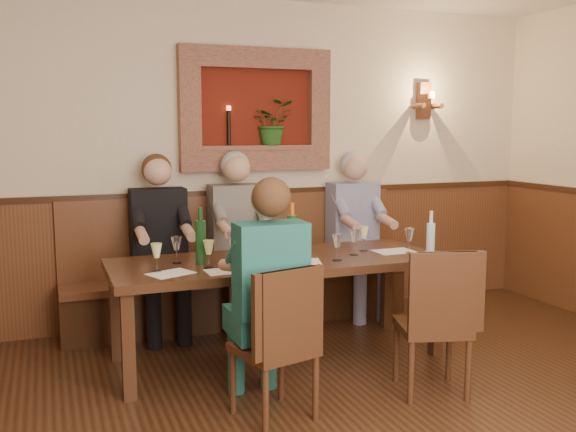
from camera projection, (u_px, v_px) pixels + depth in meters
name	position (u px, v px, depth m)	size (l,w,h in m)	color
room_shell	(422.00, 81.00, 2.79)	(6.04, 6.04, 2.82)	beige
wainscoting	(414.00, 368.00, 2.96)	(6.02, 6.02, 1.15)	#593119
wall_niche	(261.00, 115.00, 5.61)	(1.36, 0.30, 1.06)	#63180E
wall_sconce	(425.00, 102.00, 6.16)	(0.25, 0.20, 0.35)	#593119
dining_table	(278.00, 269.00, 4.66)	(2.40, 0.90, 0.75)	#33200F
bench	(241.00, 286.00, 5.58)	(3.00, 0.45, 1.11)	#381E0F
chair_near_left	(276.00, 374.00, 3.73)	(0.50, 0.50, 0.92)	#33200F
chair_near_right	(432.00, 351.00, 4.10)	(0.52, 0.52, 0.95)	#33200F
person_bench_left	(161.00, 261.00, 5.20)	(0.45, 0.55, 1.48)	black
person_bench_mid	(240.00, 255.00, 5.43)	(0.45, 0.55, 1.50)	#504A49
person_bench_right	(357.00, 247.00, 5.82)	(0.44, 0.54, 1.48)	navy
person_chair_front	(266.00, 314.00, 3.83)	(0.41, 0.51, 1.41)	#1B535F
spittoon_bucket	(256.00, 245.00, 4.52)	(0.22, 0.22, 0.24)	red
wine_bottle_green_a	(292.00, 236.00, 4.62)	(0.09, 0.09, 0.41)	#19471E
wine_bottle_green_b	(201.00, 241.00, 4.43)	(0.09, 0.09, 0.40)	#19471E
water_bottle	(431.00, 239.00, 4.64)	(0.08, 0.08, 0.35)	silver
tasting_sheet_a	(171.00, 273.00, 4.16)	(0.28, 0.20, 0.00)	white
tasting_sheet_b	(298.00, 262.00, 4.54)	(0.31, 0.22, 0.00)	white
tasting_sheet_c	(394.00, 251.00, 4.92)	(0.30, 0.22, 0.00)	white
tasting_sheet_d	(228.00, 271.00, 4.23)	(0.29, 0.21, 0.00)	white
wine_glass_0	(157.00, 258.00, 4.20)	(0.08, 0.08, 0.19)	#F0F492
wine_glass_1	(177.00, 250.00, 4.47)	(0.08, 0.08, 0.19)	white
wine_glass_2	(209.00, 254.00, 4.31)	(0.08, 0.08, 0.19)	#F0F492
wine_glass_3	(232.00, 245.00, 4.65)	(0.08, 0.08, 0.19)	white
wine_glass_4	(286.00, 249.00, 4.50)	(0.08, 0.08, 0.19)	#F0F492
wine_glass_5	(287.00, 241.00, 4.83)	(0.08, 0.08, 0.19)	#F0F492
wine_glass_6	(337.00, 247.00, 4.56)	(0.08, 0.08, 0.19)	white
wine_glass_7	(364.00, 239.00, 4.93)	(0.08, 0.08, 0.19)	#F0F492
wine_glass_8	(409.00, 241.00, 4.84)	(0.08, 0.08, 0.19)	white
wine_glass_9	(260.00, 255.00, 4.30)	(0.08, 0.08, 0.19)	#F0F492
wine_glass_10	(354.00, 242.00, 4.77)	(0.08, 0.08, 0.19)	white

